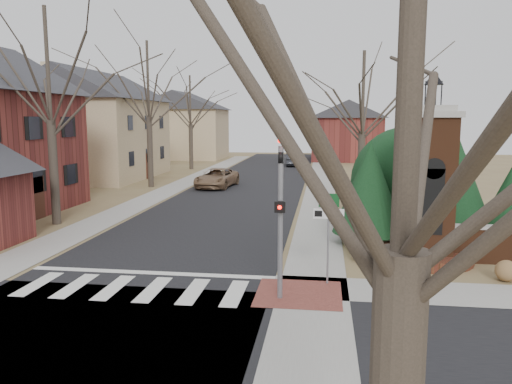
% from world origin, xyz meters
% --- Properties ---
extents(ground, '(120.00, 120.00, 0.00)m').
position_xyz_m(ground, '(0.00, 0.00, 0.00)').
color(ground, brown).
rests_on(ground, ground).
extents(main_street, '(8.00, 70.00, 0.01)m').
position_xyz_m(main_street, '(0.00, 22.00, 0.01)').
color(main_street, black).
rests_on(main_street, ground).
extents(cross_street, '(120.00, 8.00, 0.01)m').
position_xyz_m(cross_street, '(0.00, -3.00, 0.01)').
color(cross_street, black).
rests_on(cross_street, ground).
extents(crosswalk_zone, '(8.00, 2.20, 0.02)m').
position_xyz_m(crosswalk_zone, '(0.00, 0.80, 0.01)').
color(crosswalk_zone, silver).
rests_on(crosswalk_zone, ground).
extents(stop_bar, '(8.00, 0.35, 0.02)m').
position_xyz_m(stop_bar, '(0.00, 2.30, 0.01)').
color(stop_bar, silver).
rests_on(stop_bar, ground).
extents(sidewalk_right_main, '(2.00, 60.00, 0.02)m').
position_xyz_m(sidewalk_right_main, '(5.20, 22.00, 0.01)').
color(sidewalk_right_main, gray).
rests_on(sidewalk_right_main, ground).
extents(sidewalk_left, '(2.00, 60.00, 0.02)m').
position_xyz_m(sidewalk_left, '(-5.20, 22.00, 0.01)').
color(sidewalk_left, gray).
rests_on(sidewalk_left, ground).
extents(curb_apron, '(2.40, 2.40, 0.02)m').
position_xyz_m(curb_apron, '(4.80, 1.00, 0.01)').
color(curb_apron, brown).
rests_on(curb_apron, ground).
extents(traffic_signal_pole, '(0.28, 0.41, 4.50)m').
position_xyz_m(traffic_signal_pole, '(4.30, 0.57, 2.59)').
color(traffic_signal_pole, slate).
rests_on(traffic_signal_pole, ground).
extents(sign_post, '(0.90, 0.07, 2.75)m').
position_xyz_m(sign_post, '(5.59, 1.99, 1.95)').
color(sign_post, slate).
rests_on(sign_post, ground).
extents(brick_gate_monument, '(3.20, 3.20, 6.47)m').
position_xyz_m(brick_gate_monument, '(9.00, 4.99, 2.17)').
color(brick_gate_monument, '#512B17').
rests_on(brick_gate_monument, ground).
extents(house_stucco_left, '(9.80, 12.80, 9.28)m').
position_xyz_m(house_stucco_left, '(-13.50, 27.00, 4.59)').
color(house_stucco_left, '#C7B085').
rests_on(house_stucco_left, ground).
extents(house_distant_left, '(10.80, 8.80, 8.53)m').
position_xyz_m(house_distant_left, '(-12.01, 48.00, 4.25)').
color(house_distant_left, '#C7B085').
rests_on(house_distant_left, ground).
extents(house_distant_right, '(8.80, 8.80, 7.30)m').
position_xyz_m(house_distant_right, '(7.99, 47.99, 3.65)').
color(house_distant_right, maroon).
rests_on(house_distant_right, ground).
extents(evergreen_near, '(2.80, 2.80, 4.10)m').
position_xyz_m(evergreen_near, '(7.20, 7.00, 2.30)').
color(evergreen_near, '#473D33').
rests_on(evergreen_near, ground).
extents(evergreen_mid, '(3.40, 3.40, 4.70)m').
position_xyz_m(evergreen_mid, '(10.50, 8.20, 2.60)').
color(evergreen_mid, '#473D33').
rests_on(evergreen_mid, ground).
extents(evergreen_far, '(2.40, 2.40, 3.30)m').
position_xyz_m(evergreen_far, '(12.50, 7.20, 1.90)').
color(evergreen_far, '#473D33').
rests_on(evergreen_far, ground).
extents(evergreen_mass, '(4.80, 4.80, 4.80)m').
position_xyz_m(evergreen_mass, '(9.00, 9.50, 2.40)').
color(evergreen_mass, '#103217').
rests_on(evergreen_mass, ground).
extents(bare_tree_0, '(8.05, 8.05, 11.15)m').
position_xyz_m(bare_tree_0, '(-7.00, 9.00, 7.70)').
color(bare_tree_0, '#473D33').
rests_on(bare_tree_0, ground).
extents(bare_tree_1, '(8.40, 8.40, 11.64)m').
position_xyz_m(bare_tree_1, '(-7.00, 22.00, 8.03)').
color(bare_tree_1, '#473D33').
rests_on(bare_tree_1, ground).
extents(bare_tree_2, '(7.35, 7.35, 10.19)m').
position_xyz_m(bare_tree_2, '(-7.50, 35.00, 7.03)').
color(bare_tree_2, '#473D33').
rests_on(bare_tree_2, ground).
extents(bare_tree_3, '(7.00, 7.00, 9.70)m').
position_xyz_m(bare_tree_3, '(7.50, 16.00, 6.69)').
color(bare_tree_3, '#473D33').
rests_on(bare_tree_3, ground).
extents(pickup_truck, '(2.71, 5.06, 1.35)m').
position_xyz_m(pickup_truck, '(-2.22, 22.45, 0.68)').
color(pickup_truck, '#846448').
rests_on(pickup_truck, ground).
extents(distant_car, '(1.75, 4.08, 1.31)m').
position_xyz_m(distant_car, '(2.15, 39.78, 0.65)').
color(distant_car, '#303137').
rests_on(distant_car, ground).
extents(dry_shrub_left, '(0.78, 0.78, 0.78)m').
position_xyz_m(dry_shrub_left, '(6.80, 4.60, 0.39)').
color(dry_shrub_left, brown).
rests_on(dry_shrub_left, ground).
extents(dry_shrub_right, '(0.66, 0.66, 0.66)m').
position_xyz_m(dry_shrub_right, '(11.00, 3.00, 0.33)').
color(dry_shrub_right, brown).
rests_on(dry_shrub_right, ground).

